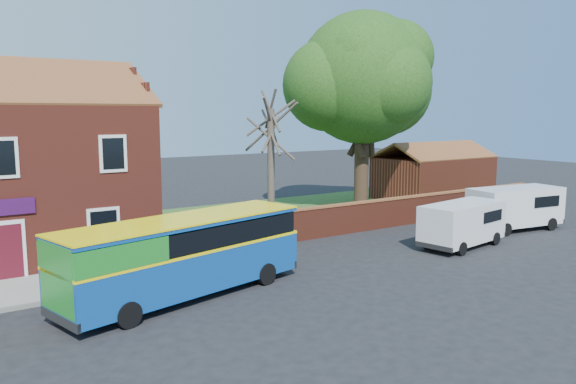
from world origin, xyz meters
TOP-DOWN VIEW (x-y plane):
  - ground at (0.00, 0.00)m, footprint 120.00×120.00m
  - pavement at (-7.00, 5.75)m, footprint 18.00×3.50m
  - kerb at (-7.00, 4.00)m, footprint 18.00×0.15m
  - grass_strip at (13.00, 13.00)m, footprint 26.00×12.00m
  - boundary_wall at (13.00, 7.00)m, footprint 22.00×0.38m
  - outbuilding at (22.00, 13.00)m, footprint 8.20×5.06m
  - bus at (-2.58, 2.13)m, footprint 9.19×4.28m
  - van_near at (11.39, 1.73)m, footprint 4.92×2.55m
  - van_far at (16.89, 2.71)m, footprint 5.41×2.80m
  - large_tree at (13.49, 11.37)m, footprint 10.08×7.97m
  - bare_tree at (5.33, 8.86)m, footprint 2.63×3.13m

SIDE VIEW (x-z plane):
  - ground at x=0.00m, z-range 0.00..0.00m
  - grass_strip at x=13.00m, z-range 0.00..0.04m
  - pavement at x=-7.00m, z-range 0.00..0.12m
  - kerb at x=-7.00m, z-range 0.00..0.14m
  - boundary_wall at x=13.00m, z-range 0.01..1.61m
  - van_near at x=11.39m, z-range 0.12..2.18m
  - van_far at x=16.89m, z-range 0.14..2.40m
  - bus at x=-2.58m, z-range 0.19..2.91m
  - outbuilding at x=22.00m, z-range -0.48..3.69m
  - bare_tree at x=5.33m, z-range 0.09..7.11m
  - large_tree at x=13.49m, z-range 1.90..14.19m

